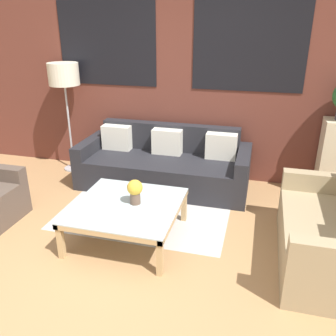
{
  "coord_description": "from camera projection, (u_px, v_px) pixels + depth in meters",
  "views": [
    {
      "loc": [
        1.18,
        -2.33,
        2.09
      ],
      "look_at": [
        0.22,
        1.25,
        0.55
      ],
      "focal_mm": 38.0,
      "sensor_mm": 36.0,
      "label": 1
    }
  ],
  "objects": [
    {
      "name": "coffee_table",
      "position": [
        127.0,
        209.0,
        3.58
      ],
      "size": [
        1.04,
        1.04,
        0.39
      ],
      "color": "silver",
      "rests_on": "ground_plane"
    },
    {
      "name": "settee_vintage",
      "position": [
        334.0,
        235.0,
        3.2
      ],
      "size": [
        0.8,
        1.46,
        0.92
      ],
      "color": "tan",
      "rests_on": "ground_plane"
    },
    {
      "name": "wall_back_brick",
      "position": [
        175.0,
        75.0,
        4.8
      ],
      "size": [
        8.4,
        0.09,
        2.8
      ],
      "color": "brown",
      "rests_on": "ground_plane"
    },
    {
      "name": "floor_lamp",
      "position": [
        64.0,
        78.0,
        4.91
      ],
      "size": [
        0.42,
        0.42,
        1.56
      ],
      "color": "#B2B2B7",
      "rests_on": "ground_plane"
    },
    {
      "name": "drawer_cabinet",
      "position": [
        336.0,
        159.0,
        4.41
      ],
      "size": [
        0.4,
        0.36,
        0.99
      ],
      "color": "beige",
      "rests_on": "ground_plane"
    },
    {
      "name": "ground_plane",
      "position": [
        108.0,
        275.0,
        3.16
      ],
      "size": [
        16.0,
        16.0,
        0.0
      ],
      "primitive_type": "plane",
      "color": "#AD7F51"
    },
    {
      "name": "couch_dark",
      "position": [
        164.0,
        165.0,
        4.8
      ],
      "size": [
        2.25,
        0.88,
        0.78
      ],
      "color": "#232328",
      "rests_on": "ground_plane"
    },
    {
      "name": "flower_vase",
      "position": [
        135.0,
        190.0,
        3.52
      ],
      "size": [
        0.16,
        0.16,
        0.26
      ],
      "color": "brown",
      "rests_on": "coffee_table"
    },
    {
      "name": "rug",
      "position": [
        146.0,
        210.0,
        4.24
      ],
      "size": [
        1.94,
        1.41,
        0.0
      ],
      "color": "#BCB7B2",
      "rests_on": "ground_plane"
    }
  ]
}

